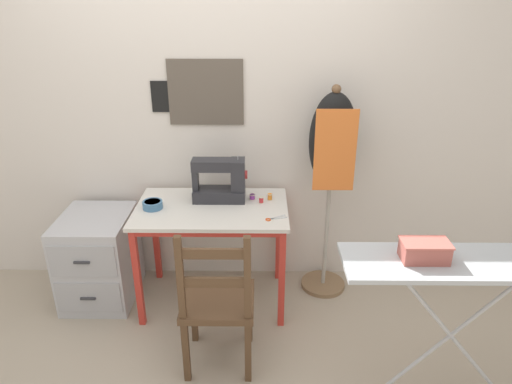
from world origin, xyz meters
The scene contains 14 objects.
ground_plane centered at (0.00, 0.00, 0.00)m, with size 14.00×14.00×0.00m, color tan.
wall_back centered at (0.00, 0.68, 1.28)m, with size 10.00×0.07×2.55m.
sewing_table centered at (0.00, 0.30, 0.63)m, with size 0.99×0.62×0.72m.
sewing_machine centered at (0.06, 0.42, 0.86)m, with size 0.36×0.15×0.31m.
fabric_bowl centered at (-0.38, 0.29, 0.75)m, with size 0.13×0.13×0.05m.
scissors centered at (0.40, 0.14, 0.73)m, with size 0.14×0.09×0.01m.
thread_spool_near_machine centered at (0.26, 0.43, 0.74)m, with size 0.04×0.04×0.04m.
thread_spool_mid_table centered at (0.32, 0.38, 0.74)m, with size 0.04×0.04×0.04m.
thread_spool_far_edge centered at (0.38, 0.43, 0.75)m, with size 0.04×0.04×0.04m.
wooden_chair centered at (0.08, -0.30, 0.43)m, with size 0.40×0.38×0.92m.
filing_cabinet centered at (-0.80, 0.34, 0.31)m, with size 0.46×0.56×0.62m.
dress_form centered at (0.79, 0.47, 1.05)m, with size 0.32×0.32×1.49m.
ironing_board centered at (1.28, -0.54, 0.81)m, with size 1.15×0.33×0.86m.
storage_box centered at (1.08, -0.54, 0.91)m, with size 0.22×0.13×0.10m.
Camera 1 is at (0.32, -2.36, 2.00)m, focal length 32.00 mm.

